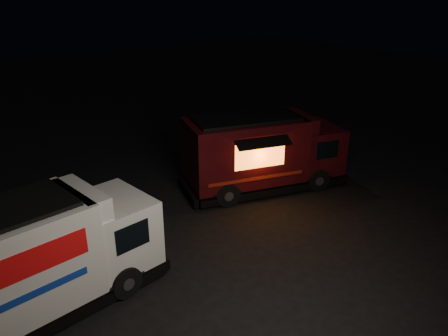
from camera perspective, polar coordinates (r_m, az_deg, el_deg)
ground at (r=12.62m, az=-1.20°, el=-10.76°), size 80.00×80.00×0.00m
white_truck at (r=10.66m, az=-24.06°, el=-11.02°), size 6.34×2.72×2.79m
red_truck at (r=15.87m, az=5.34°, el=2.14°), size 6.39×3.98×2.79m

